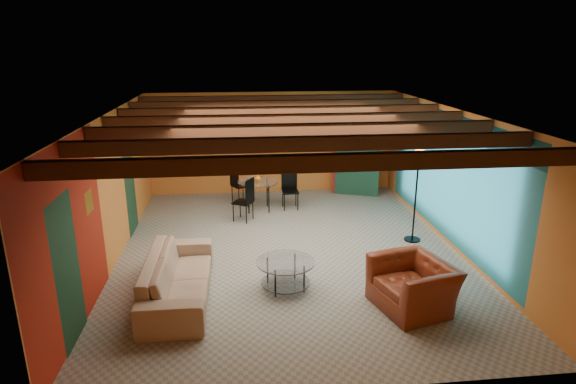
{
  "coord_description": "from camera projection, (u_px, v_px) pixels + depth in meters",
  "views": [
    {
      "loc": [
        -0.97,
        -8.56,
        3.88
      ],
      "look_at": [
        0.0,
        0.2,
        1.15
      ],
      "focal_mm": 29.82,
      "sensor_mm": 36.0,
      "label": 1
    }
  ],
  "objects": [
    {
      "name": "room",
      "position": [
        289.0,
        131.0,
        8.78
      ],
      "size": [
        6.52,
        8.01,
        2.71
      ],
      "color": "gray",
      "rests_on": "ground"
    },
    {
      "name": "sofa",
      "position": [
        178.0,
        277.0,
        7.57
      ],
      "size": [
        0.97,
        2.45,
        0.71
      ],
      "primitive_type": "imported",
      "rotation": [
        0.0,
        0.0,
        1.56
      ],
      "color": "#987962",
      "rests_on": "ground"
    },
    {
      "name": "armchair",
      "position": [
        413.0,
        285.0,
        7.27
      ],
      "size": [
        1.29,
        1.39,
        0.75
      ],
      "primitive_type": "imported",
      "rotation": [
        0.0,
        0.0,
        -1.3
      ],
      "color": "maroon",
      "rests_on": "ground"
    },
    {
      "name": "coffee_table",
      "position": [
        285.0,
        275.0,
        7.88
      ],
      "size": [
        1.12,
        1.12,
        0.49
      ],
      "primitive_type": null,
      "rotation": [
        0.0,
        0.0,
        0.19
      ],
      "color": "silver",
      "rests_on": "ground"
    },
    {
      "name": "dining_table",
      "position": [
        258.0,
        190.0,
        11.55
      ],
      "size": [
        1.98,
        1.98,
        1.01
      ],
      "primitive_type": null,
      "rotation": [
        0.0,
        0.0,
        0.02
      ],
      "color": "silver",
      "rests_on": "ground"
    },
    {
      "name": "armoire",
      "position": [
        355.0,
        157.0,
        12.83
      ],
      "size": [
        1.23,
        0.91,
        1.94
      ],
      "primitive_type": "cube",
      "rotation": [
        0.0,
        0.0,
        -0.37
      ],
      "color": "maroon",
      "rests_on": "ground"
    },
    {
      "name": "floor_lamp",
      "position": [
        416.0,
        193.0,
        9.59
      ],
      "size": [
        0.51,
        0.51,
        2.04
      ],
      "primitive_type": null,
      "rotation": [
        0.0,
        0.0,
        0.27
      ],
      "color": "black",
      "rests_on": "ground"
    },
    {
      "name": "ceiling_fan",
      "position": [
        289.0,
        132.0,
        8.68
      ],
      "size": [
        1.5,
        1.5,
        0.44
      ],
      "primitive_type": null,
      "color": "#472614",
      "rests_on": "ceiling"
    },
    {
      "name": "painting",
      "position": [
        238.0,
        133.0,
        12.55
      ],
      "size": [
        1.05,
        0.03,
        0.65
      ],
      "primitive_type": "cube",
      "color": "black",
      "rests_on": "wall_back"
    },
    {
      "name": "potted_plant",
      "position": [
        357.0,
        112.0,
        12.47
      ],
      "size": [
        0.52,
        0.48,
        0.47
      ],
      "primitive_type": "imported",
      "rotation": [
        0.0,
        0.0,
        -0.33
      ],
      "color": "#26661E",
      "rests_on": "armoire"
    },
    {
      "name": "vase",
      "position": [
        258.0,
        166.0,
        11.38
      ],
      "size": [
        0.22,
        0.22,
        0.17
      ],
      "primitive_type": "imported",
      "rotation": [
        0.0,
        0.0,
        0.42
      ],
      "color": "orange",
      "rests_on": "dining_table"
    }
  ]
}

